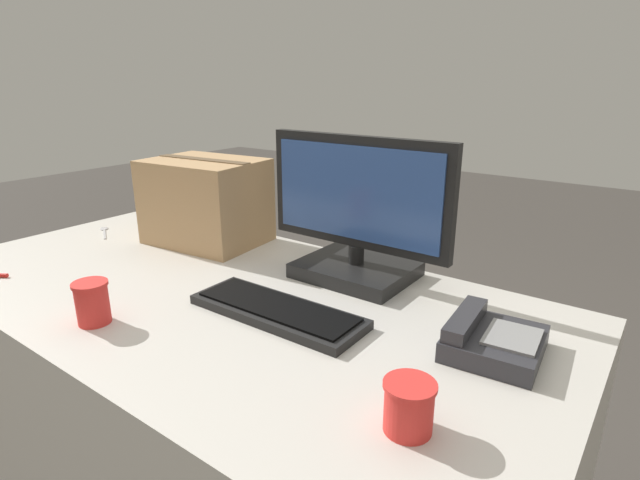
% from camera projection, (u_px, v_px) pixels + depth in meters
% --- Properties ---
extents(office_desk, '(1.80, 0.90, 0.73)m').
position_uv_depth(office_desk, '(228.00, 404.00, 1.45)').
color(office_desk, beige).
rests_on(office_desk, ground_plane).
extents(monitor, '(0.56, 0.25, 0.40)m').
position_uv_depth(monitor, '(357.00, 222.00, 1.38)').
color(monitor, black).
rests_on(monitor, office_desk).
extents(keyboard, '(0.44, 0.16, 0.03)m').
position_uv_depth(keyboard, '(277.00, 311.00, 1.19)').
color(keyboard, black).
rests_on(keyboard, office_desk).
extents(desk_phone, '(0.20, 0.22, 0.07)m').
position_uv_depth(desk_phone, '(491.00, 340.00, 1.03)').
color(desk_phone, '#2D2D33').
rests_on(desk_phone, office_desk).
extents(paper_cup_left, '(0.08, 0.08, 0.10)m').
position_uv_depth(paper_cup_left, '(92.00, 302.00, 1.14)').
color(paper_cup_left, red).
rests_on(paper_cup_left, office_desk).
extents(paper_cup_right, '(0.09, 0.09, 0.09)m').
position_uv_depth(paper_cup_right, '(409.00, 406.00, 0.79)').
color(paper_cup_right, red).
rests_on(paper_cup_right, office_desk).
extents(spoon, '(0.14, 0.09, 0.00)m').
position_uv_depth(spoon, '(104.00, 231.00, 1.84)').
color(spoon, silver).
rests_on(spoon, office_desk).
extents(cardboard_box, '(0.40, 0.32, 0.29)m').
position_uv_depth(cardboard_box, '(206.00, 201.00, 1.69)').
color(cardboard_box, tan).
rests_on(cardboard_box, office_desk).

